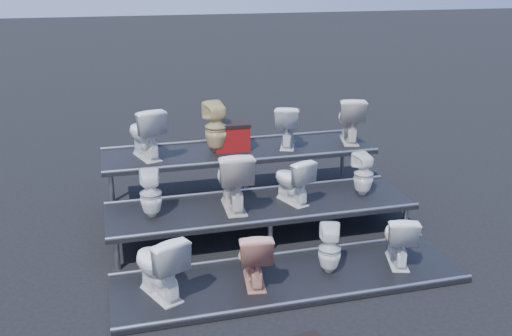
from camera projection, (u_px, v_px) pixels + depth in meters
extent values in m
plane|color=black|center=(261.00, 235.00, 8.04)|extent=(80.00, 80.00, 0.00)
cube|color=black|center=(289.00, 279.00, 6.85)|extent=(4.20, 1.20, 0.06)
cube|color=black|center=(261.00, 220.00, 7.96)|extent=(4.20, 1.20, 0.46)
cube|color=black|center=(239.00, 176.00, 9.08)|extent=(4.20, 1.20, 0.86)
imported|color=white|center=(159.00, 264.00, 6.34)|extent=(0.70, 0.86, 0.77)
imported|color=tan|center=(254.00, 255.00, 6.61)|extent=(0.47, 0.72, 0.69)
imported|color=white|center=(330.00, 249.00, 6.86)|extent=(0.35, 0.35, 0.61)
imported|color=white|center=(398.00, 238.00, 7.07)|extent=(0.55, 0.74, 0.67)
imported|color=white|center=(151.00, 194.00, 7.42)|extent=(0.29, 0.30, 0.64)
imported|color=silver|center=(233.00, 179.00, 7.65)|extent=(0.50, 0.84, 0.84)
imported|color=white|center=(292.00, 180.00, 7.89)|extent=(0.56, 0.72, 0.65)
imported|color=white|center=(363.00, 174.00, 8.15)|extent=(0.34, 0.34, 0.62)
imported|color=white|center=(145.00, 133.00, 8.46)|extent=(0.64, 0.85, 0.78)
imported|color=#D1BD7C|center=(216.00, 127.00, 8.72)|extent=(0.42, 0.43, 0.79)
imported|color=white|center=(287.00, 126.00, 9.02)|extent=(0.60, 0.76, 0.68)
imported|color=silver|center=(350.00, 119.00, 9.27)|extent=(0.60, 0.82, 0.75)
cube|color=maroon|center=(231.00, 137.00, 8.93)|extent=(0.55, 0.45, 0.38)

